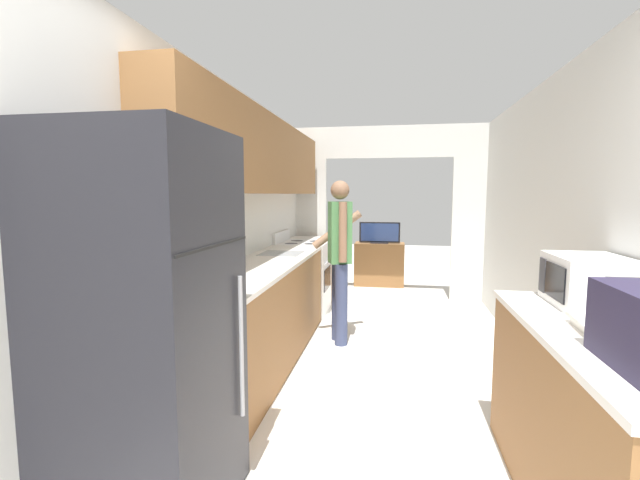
{
  "coord_description": "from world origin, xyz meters",
  "views": [
    {
      "loc": [
        0.11,
        -1.04,
        1.53
      ],
      "look_at": [
        -0.56,
        2.77,
        1.11
      ],
      "focal_mm": 24.0,
      "sensor_mm": 36.0,
      "label": 1
    }
  ],
  "objects_px": {
    "person": "(340,257)",
    "microwave": "(587,281)",
    "refrigerator": "(147,330)",
    "tv_cabinet": "(379,264)",
    "television": "(380,233)",
    "range_oven": "(303,277)",
    "book_stack": "(601,325)"
  },
  "relations": [
    {
      "from": "person",
      "to": "tv_cabinet",
      "type": "xyz_separation_m",
      "value": [
        0.3,
        2.91,
        -0.54
      ]
    },
    {
      "from": "microwave",
      "to": "television",
      "type": "bearing_deg",
      "value": 105.6
    },
    {
      "from": "television",
      "to": "tv_cabinet",
      "type": "bearing_deg",
      "value": 90.0
    },
    {
      "from": "person",
      "to": "tv_cabinet",
      "type": "height_order",
      "value": "person"
    },
    {
      "from": "refrigerator",
      "to": "microwave",
      "type": "height_order",
      "value": "refrigerator"
    },
    {
      "from": "microwave",
      "to": "book_stack",
      "type": "bearing_deg",
      "value": -104.77
    },
    {
      "from": "range_oven",
      "to": "book_stack",
      "type": "xyz_separation_m",
      "value": [
        2.08,
        -3.27,
        0.48
      ]
    },
    {
      "from": "refrigerator",
      "to": "person",
      "type": "bearing_deg",
      "value": 77.41
    },
    {
      "from": "microwave",
      "to": "book_stack",
      "type": "xyz_separation_m",
      "value": [
        -0.12,
        -0.46,
        -0.11
      ]
    },
    {
      "from": "microwave",
      "to": "television",
      "type": "height_order",
      "value": "microwave"
    },
    {
      "from": "range_oven",
      "to": "book_stack",
      "type": "distance_m",
      "value": 3.9
    },
    {
      "from": "tv_cabinet",
      "to": "person",
      "type": "bearing_deg",
      "value": -95.93
    },
    {
      "from": "person",
      "to": "television",
      "type": "distance_m",
      "value": 2.88
    },
    {
      "from": "refrigerator",
      "to": "person",
      "type": "distance_m",
      "value": 2.6
    },
    {
      "from": "microwave",
      "to": "tv_cabinet",
      "type": "distance_m",
      "value": 4.89
    },
    {
      "from": "refrigerator",
      "to": "person",
      "type": "xyz_separation_m",
      "value": [
        0.57,
        2.54,
        -0.01
      ]
    },
    {
      "from": "refrigerator",
      "to": "television",
      "type": "relative_size",
      "value": 2.7
    },
    {
      "from": "television",
      "to": "person",
      "type": "bearing_deg",
      "value": -96.02
    },
    {
      "from": "refrigerator",
      "to": "book_stack",
      "type": "xyz_separation_m",
      "value": [
        2.04,
        0.32,
        0.04
      ]
    },
    {
      "from": "microwave",
      "to": "tv_cabinet",
      "type": "relative_size",
      "value": 0.56
    },
    {
      "from": "range_oven",
      "to": "television",
      "type": "bearing_deg",
      "value": 63.38
    },
    {
      "from": "tv_cabinet",
      "to": "range_oven",
      "type": "bearing_deg",
      "value": -116.09
    },
    {
      "from": "range_oven",
      "to": "microwave",
      "type": "bearing_deg",
      "value": -51.99
    },
    {
      "from": "range_oven",
      "to": "microwave",
      "type": "relative_size",
      "value": 2.29
    },
    {
      "from": "person",
      "to": "microwave",
      "type": "distance_m",
      "value": 2.38
    },
    {
      "from": "person",
      "to": "television",
      "type": "height_order",
      "value": "person"
    },
    {
      "from": "book_stack",
      "to": "tv_cabinet",
      "type": "distance_m",
      "value": 5.29
    },
    {
      "from": "range_oven",
      "to": "microwave",
      "type": "distance_m",
      "value": 3.62
    },
    {
      "from": "range_oven",
      "to": "person",
      "type": "distance_m",
      "value": 1.29
    },
    {
      "from": "refrigerator",
      "to": "book_stack",
      "type": "height_order",
      "value": "refrigerator"
    },
    {
      "from": "refrigerator",
      "to": "microwave",
      "type": "bearing_deg",
      "value": 19.8
    },
    {
      "from": "refrigerator",
      "to": "book_stack",
      "type": "distance_m",
      "value": 2.06
    }
  ]
}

